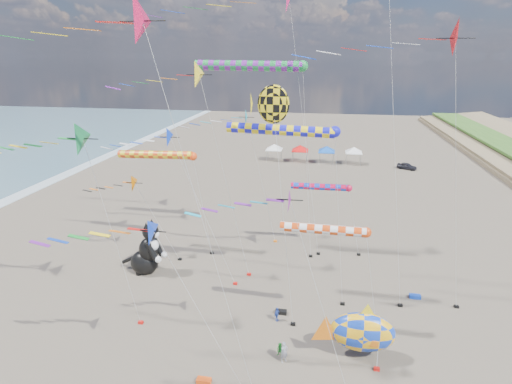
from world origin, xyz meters
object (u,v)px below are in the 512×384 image
Objects in this scene: cat_inflatable at (146,246)px; child_blue at (277,314)px; child_green at (280,350)px; parked_car at (407,166)px; person_adult at (284,352)px; fish_inflatable at (361,332)px.

child_blue is (12.87, -5.15, -2.10)m from cat_inflatable.
parked_car reaches higher than child_green.
person_adult is 0.58m from child_green.
child_blue is at bearing 153.53° from fish_inflatable.
child_green is at bearing -170.14° from parked_car.
cat_inflatable reaches higher than child_green.
child_blue is at bearing 124.82° from child_green.
person_adult is (13.88, -9.39, -1.91)m from cat_inflatable.
person_adult is at bearing -28.84° from child_green.
fish_inflatable is 51.59m from parked_car.
child_blue is at bearing 63.10° from person_adult.
cat_inflatable is 0.93× the size of fish_inflatable.
cat_inflatable is at bearing 105.57° from person_adult.
child_green is (13.57, -8.97, -2.15)m from cat_inflatable.
fish_inflatable is at bearing -164.86° from parked_car.
cat_inflatable reaches higher than child_blue.
parked_car is (11.64, 50.23, -1.49)m from fish_inflatable.
child_green is (-0.32, 0.42, -0.23)m from person_adult.
fish_inflatable reaches higher than child_green.
cat_inflatable is at bearing 156.67° from fish_inflatable.
child_green is at bearing -143.91° from child_blue.
cat_inflatable is 16.87m from person_adult.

